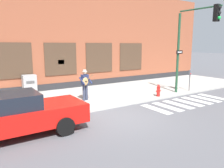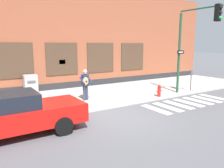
% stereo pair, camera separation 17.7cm
% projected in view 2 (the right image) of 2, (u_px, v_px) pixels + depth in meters
% --- Properties ---
extents(ground_plane, '(160.00, 160.00, 0.00)m').
position_uv_depth(ground_plane, '(118.00, 118.00, 9.57)').
color(ground_plane, '#56565B').
extents(sidewalk, '(28.00, 5.72, 0.11)m').
position_uv_depth(sidewalk, '(80.00, 97.00, 13.06)').
color(sidewalk, '#ADAAA3').
rests_on(sidewalk, ground).
extents(building_backdrop, '(28.00, 4.06, 7.31)m').
position_uv_depth(building_backdrop, '(52.00, 38.00, 16.48)').
color(building_backdrop, brown).
rests_on(building_backdrop, ground).
extents(crosswalk, '(5.20, 1.90, 0.01)m').
position_uv_depth(crosswalk, '(188.00, 103.00, 12.03)').
color(crosswalk, silver).
rests_on(crosswalk, ground).
extents(red_car, '(4.62, 2.02, 1.53)m').
position_uv_depth(red_car, '(16.00, 114.00, 7.58)').
color(red_car, red).
rests_on(red_car, ground).
extents(busker, '(0.74, 0.57, 1.71)m').
position_uv_depth(busker, '(85.00, 83.00, 12.01)').
color(busker, '#33384C').
rests_on(busker, sidewalk).
extents(traffic_light, '(0.60, 2.68, 5.16)m').
position_uv_depth(traffic_light, '(194.00, 36.00, 12.79)').
color(traffic_light, '#1E472D').
rests_on(traffic_light, sidewalk).
extents(parking_meter, '(0.13, 0.11, 1.44)m').
position_uv_depth(parking_meter, '(191.00, 77.00, 14.56)').
color(parking_meter, '#47474C').
rests_on(parking_meter, sidewalk).
extents(utility_box, '(0.80, 0.61, 1.20)m').
position_uv_depth(utility_box, '(31.00, 84.00, 13.77)').
color(utility_box, '#9E9E9E').
rests_on(utility_box, sidewalk).
extents(fire_hydrant, '(0.38, 0.20, 0.70)m').
position_uv_depth(fire_hydrant, '(159.00, 91.00, 13.01)').
color(fire_hydrant, red).
rests_on(fire_hydrant, sidewalk).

